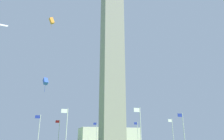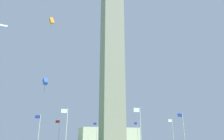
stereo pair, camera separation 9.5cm
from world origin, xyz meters
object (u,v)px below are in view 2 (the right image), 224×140
flagpole_nw (59,133)px  flagpole_sw (138,134)px  flagpole_e (140,129)px  obelisk_monument (112,54)px  flagpole_se (184,131)px  flagpole_n (39,131)px  distant_building (108,137)px  flagpole_ne (66,129)px  flagpole_w (96,134)px  kite_blue_box (45,81)px  flagpole_s (173,133)px  kite_orange_box (52,21)px  kite_white_diamond (0,25)px

flagpole_nw → flagpole_sw: bearing=180.0°
flagpole_e → obelisk_monument: bearing=-90.2°
flagpole_se → flagpole_n: bearing=-22.5°
flagpole_e → distant_building: size_ratio=0.29×
distant_building → flagpole_ne: bearing=68.0°
flagpole_w → distant_building: (-12.54, -31.56, -0.35)m
kite_blue_box → flagpole_s: bearing=-155.7°
flagpole_sw → distant_building: (-1.49, -36.13, -0.35)m
flagpole_w → kite_orange_box: size_ratio=2.86×
obelisk_monument → flagpole_ne: bearing=44.8°
kite_blue_box → distant_building: size_ratio=0.09×
flagpole_ne → flagpole_s: bearing=-157.5°
flagpole_ne → flagpole_se: (-22.10, 0.00, 0.00)m
flagpole_sw → kite_white_diamond: (31.52, 33.18, 11.27)m
flagpole_e → flagpole_sw: same height
flagpole_s → distant_building: (3.09, -47.18, -0.35)m
obelisk_monument → flagpole_w: bearing=-89.8°
flagpole_e → distant_building: 64.05m
flagpole_se → flagpole_sw: same height
obelisk_monument → flagpole_n: bearing=0.0°
flagpole_e → flagpole_w: bearing=-90.0°
kite_white_diamond → flagpole_n: bearing=-102.4°
flagpole_nw → kite_orange_box: size_ratio=2.86×
flagpole_n → flagpole_s: same height
flagpole_ne → kite_white_diamond: 18.41m
flagpole_s → kite_orange_box: size_ratio=2.86×
flagpole_w → kite_white_diamond: size_ratio=2.81×
flagpole_n → flagpole_sw: size_ratio=1.00×
flagpole_w → flagpole_nw: (11.05, 4.58, 0.00)m
flagpole_sw → flagpole_n: bearing=22.5°
kite_blue_box → kite_orange_box: (0.21, -7.37, 15.17)m
flagpole_se → flagpole_s: bearing=-112.5°
flagpole_sw → kite_orange_box: bearing=33.7°
flagpole_nw → flagpole_w: bearing=-157.5°
flagpole_nw → kite_orange_box: bearing=76.8°
flagpole_s → obelisk_monument: bearing=-0.0°
flagpole_ne → flagpole_se: size_ratio=1.00×
flagpole_n → distant_building: distant_building is taller
flagpole_se → flagpole_w: size_ratio=1.00×
kite_blue_box → flagpole_w: bearing=-116.9°
flagpole_ne → kite_blue_box: kite_blue_box is taller
obelisk_monument → flagpole_nw: (11.11, -11.05, -18.96)m
flagpole_n → flagpole_w: 22.10m
distant_building → flagpole_n: bearing=59.2°
kite_white_diamond → flagpole_ne: bearing=-130.4°
obelisk_monument → flagpole_w: obelisk_monument is taller
distant_building → kite_orange_box: bearing=62.7°
flagpole_n → flagpole_s: bearing=180.0°
flagpole_sw → flagpole_nw: 22.10m
kite_orange_box → kite_white_diamond: kite_orange_box is taller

